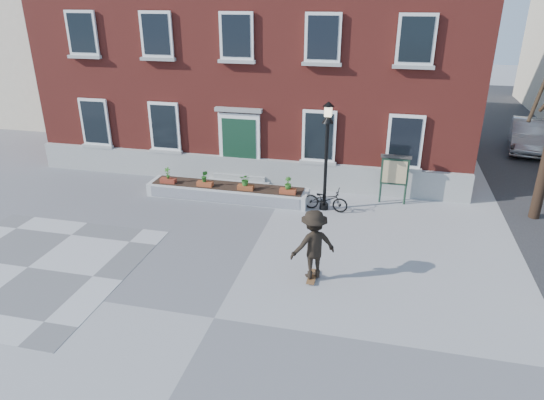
% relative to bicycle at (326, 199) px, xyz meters
% --- Properties ---
extents(ground, '(100.00, 100.00, 0.00)m').
position_rel_bicycle_xyz_m(ground, '(-1.79, -6.94, -0.42)').
color(ground, gray).
rests_on(ground, ground).
extents(checker_patch, '(6.00, 6.00, 0.01)m').
position_rel_bicycle_xyz_m(checker_patch, '(-7.79, -5.94, -0.42)').
color(checker_patch, '#5E5E61').
rests_on(checker_patch, ground).
extents(distant_building, '(10.00, 12.00, 13.00)m').
position_rel_bicycle_xyz_m(distant_building, '(-19.79, 13.06, 6.08)').
color(distant_building, beige).
rests_on(distant_building, ground).
extents(bicycle, '(1.67, 0.73, 0.85)m').
position_rel_bicycle_xyz_m(bicycle, '(0.00, 0.00, 0.00)').
color(bicycle, black).
rests_on(bicycle, ground).
extents(parked_car, '(2.39, 4.73, 1.49)m').
position_rel_bicycle_xyz_m(parked_car, '(8.84, 9.70, 0.32)').
color(parked_car, '#A7A8AB').
rests_on(parked_car, ground).
extents(brick_building, '(18.40, 10.85, 12.60)m').
position_rel_bicycle_xyz_m(brick_building, '(-3.79, 7.04, 5.88)').
color(brick_building, maroon).
rests_on(brick_building, ground).
extents(planter_assembly, '(6.20, 1.12, 1.15)m').
position_rel_bicycle_xyz_m(planter_assembly, '(-3.78, 0.24, -0.12)').
color(planter_assembly, silver).
rests_on(planter_assembly, ground).
extents(lamp_post, '(0.40, 0.40, 3.93)m').
position_rel_bicycle_xyz_m(lamp_post, '(-0.06, 0.10, 2.11)').
color(lamp_post, black).
rests_on(lamp_post, ground).
extents(notice_board, '(1.10, 0.16, 1.87)m').
position_rel_bicycle_xyz_m(notice_board, '(2.34, 1.23, 0.84)').
color(notice_board, '#183124').
rests_on(notice_board, ground).
extents(skateboarder, '(1.46, 1.29, 2.04)m').
position_rel_bicycle_xyz_m(skateboarder, '(0.25, -4.63, 0.63)').
color(skateboarder, brown).
rests_on(skateboarder, ground).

